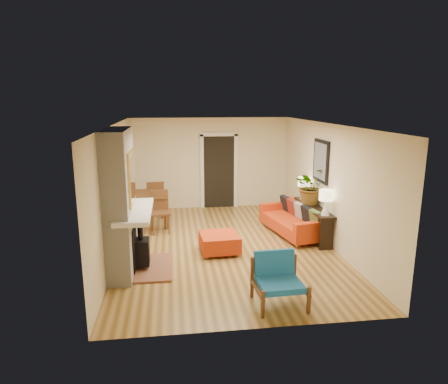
# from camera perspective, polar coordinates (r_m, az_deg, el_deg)

# --- Properties ---
(room_shell) EXTENTS (6.50, 6.50, 6.50)m
(room_shell) POSITION_cam_1_polar(r_m,az_deg,el_deg) (11.02, 1.46, 3.39)
(room_shell) COLOR #B98E47
(room_shell) RESTS_ON ground
(fireplace) EXTENTS (1.09, 1.68, 2.60)m
(fireplace) POSITION_cam_1_polar(r_m,az_deg,el_deg) (7.39, -14.33, -1.86)
(fireplace) COLOR white
(fireplace) RESTS_ON ground
(sofa) EXTENTS (1.18, 2.03, 0.75)m
(sofa) POSITION_cam_1_polar(r_m,az_deg,el_deg) (9.53, 10.06, -4.00)
(sofa) COLOR silver
(sofa) RESTS_ON ground
(ottoman) EXTENTS (0.82, 0.82, 0.39)m
(ottoman) POSITION_cam_1_polar(r_m,az_deg,el_deg) (8.30, -0.65, -7.14)
(ottoman) COLOR silver
(ottoman) RESTS_ON ground
(blue_chair) EXTENTS (0.78, 0.77, 0.78)m
(blue_chair) POSITION_cam_1_polar(r_m,az_deg,el_deg) (6.35, 7.66, -11.88)
(blue_chair) COLOR brown
(blue_chair) RESTS_ON ground
(dining_table) EXTENTS (0.92, 1.88, 1.00)m
(dining_table) POSITION_cam_1_polar(r_m,az_deg,el_deg) (10.17, -9.99, -1.02)
(dining_table) COLOR brown
(dining_table) RESTS_ON ground
(console_table) EXTENTS (0.34, 1.85, 0.72)m
(console_table) POSITION_cam_1_polar(r_m,az_deg,el_deg) (9.34, 12.61, -2.88)
(console_table) COLOR black
(console_table) RESTS_ON ground
(lamp_near) EXTENTS (0.30, 0.30, 0.54)m
(lamp_near) POSITION_cam_1_polar(r_m,az_deg,el_deg) (8.58, 14.37, -1.03)
(lamp_near) COLOR white
(lamp_near) RESTS_ON console_table
(lamp_far) EXTENTS (0.30, 0.30, 0.54)m
(lamp_far) POSITION_cam_1_polar(r_m,az_deg,el_deg) (9.88, 11.33, 0.96)
(lamp_far) COLOR white
(lamp_far) RESTS_ON console_table
(houseplant) EXTENTS (0.96, 0.90, 0.86)m
(houseplant) POSITION_cam_1_polar(r_m,az_deg,el_deg) (9.39, 12.30, 0.85)
(houseplant) COLOR #1E5919
(houseplant) RESTS_ON console_table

